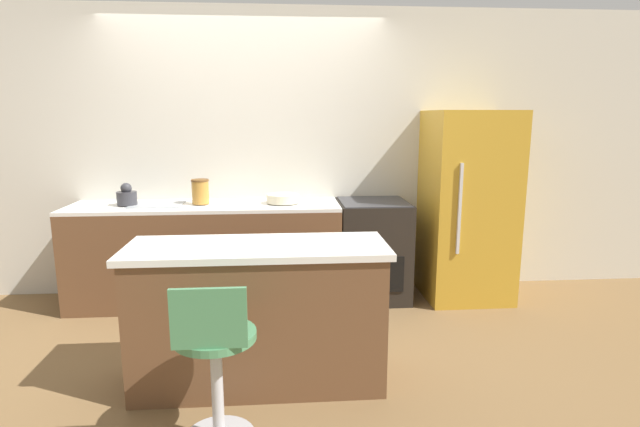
% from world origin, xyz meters
% --- Properties ---
extents(ground_plane, '(14.00, 14.00, 0.00)m').
position_xyz_m(ground_plane, '(0.00, 0.00, 0.00)').
color(ground_plane, brown).
extents(wall_back, '(8.00, 0.06, 2.60)m').
position_xyz_m(wall_back, '(0.00, 0.67, 1.30)').
color(wall_back, beige).
rests_on(wall_back, ground_plane).
extents(back_counter, '(2.33, 0.62, 0.89)m').
position_xyz_m(back_counter, '(-0.35, 0.33, 0.44)').
color(back_counter, brown).
rests_on(back_counter, ground_plane).
extents(kitchen_island, '(1.56, 0.57, 0.89)m').
position_xyz_m(kitchen_island, '(0.17, -1.10, 0.44)').
color(kitchen_island, brown).
rests_on(kitchen_island, ground_plane).
extents(oven_range, '(0.62, 0.63, 0.89)m').
position_xyz_m(oven_range, '(1.13, 0.33, 0.45)').
color(oven_range, black).
rests_on(oven_range, ground_plane).
extents(refrigerator, '(0.73, 0.71, 1.69)m').
position_xyz_m(refrigerator, '(1.98, 0.29, 0.84)').
color(refrigerator, gold).
rests_on(refrigerator, ground_plane).
extents(stool_chair, '(0.41, 0.41, 0.88)m').
position_xyz_m(stool_chair, '(-0.02, -1.70, 0.43)').
color(stool_chair, '#B7B7BC').
rests_on(stool_chair, ground_plane).
extents(kettle, '(0.17, 0.17, 0.19)m').
position_xyz_m(kettle, '(-1.00, 0.33, 0.97)').
color(kettle, '#333338').
rests_on(kettle, back_counter).
extents(mixing_bowl, '(0.28, 0.28, 0.07)m').
position_xyz_m(mixing_bowl, '(0.33, 0.33, 0.93)').
color(mixing_bowl, beige).
rests_on(mixing_bowl, back_counter).
extents(canister_jar, '(0.15, 0.15, 0.21)m').
position_xyz_m(canister_jar, '(-0.38, 0.33, 1.00)').
color(canister_jar, '#B77F33').
rests_on(canister_jar, back_counter).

